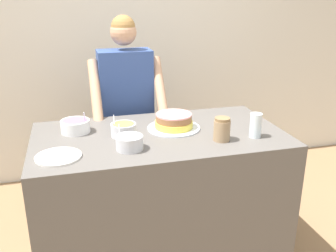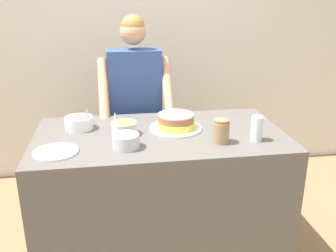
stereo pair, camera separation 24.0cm
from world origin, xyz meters
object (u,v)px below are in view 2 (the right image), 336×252
(person_baker, at_px, (135,101))
(stoneware_jar, at_px, (221,131))
(frosting_bowl_olive, at_px, (124,128))
(cake, at_px, (176,122))
(frosting_bowl_white, at_px, (126,140))
(frosting_bowl_purple, at_px, (79,122))
(ceramic_plate, at_px, (56,152))
(drinking_glass, at_px, (257,129))

(person_baker, xyz_separation_m, stoneware_jar, (0.46, -0.87, 0.03))
(person_baker, relative_size, frosting_bowl_olive, 10.31)
(cake, xyz_separation_m, frosting_bowl_white, (-0.35, -0.27, -0.00))
(frosting_bowl_purple, bearing_deg, frosting_bowl_olive, -27.22)
(frosting_bowl_olive, height_order, stoneware_jar, stoneware_jar)
(frosting_bowl_olive, bearing_deg, cake, 8.16)
(person_baker, distance_m, cake, 0.63)
(person_baker, height_order, frosting_bowl_purple, person_baker)
(person_baker, distance_m, ceramic_plate, 1.02)
(frosting_bowl_purple, bearing_deg, person_baker, 49.52)
(cake, relative_size, ceramic_plate, 1.39)
(frosting_bowl_olive, bearing_deg, frosting_bowl_white, -89.65)
(person_baker, distance_m, frosting_bowl_white, 0.87)
(frosting_bowl_white, xyz_separation_m, frosting_bowl_purple, (-0.30, 0.37, -0.00))
(cake, xyz_separation_m, frosting_bowl_olive, (-0.35, -0.05, -0.00))
(frosting_bowl_white, relative_size, ceramic_plate, 0.63)
(frosting_bowl_white, bearing_deg, person_baker, 82.29)
(person_baker, relative_size, frosting_bowl_white, 10.37)
(person_baker, bearing_deg, frosting_bowl_white, -97.71)
(person_baker, xyz_separation_m, drinking_glass, (0.69, -0.87, 0.04))
(person_baker, xyz_separation_m, ceramic_plate, (-0.52, -0.87, -0.04))
(drinking_glass, bearing_deg, person_baker, 128.45)
(drinking_glass, xyz_separation_m, stoneware_jar, (-0.23, 0.00, -0.01))
(frosting_bowl_olive, bearing_deg, frosting_bowl_purple, 152.78)
(frosting_bowl_white, relative_size, drinking_glass, 1.03)
(person_baker, height_order, stoneware_jar, person_baker)
(frosting_bowl_white, relative_size, frosting_bowl_purple, 0.86)
(cake, bearing_deg, stoneware_jar, -50.56)
(frosting_bowl_white, height_order, frosting_bowl_purple, frosting_bowl_white)
(frosting_bowl_olive, bearing_deg, stoneware_jar, -21.69)
(frosting_bowl_olive, xyz_separation_m, frosting_bowl_purple, (-0.30, 0.15, -0.00))
(frosting_bowl_purple, bearing_deg, frosting_bowl_white, -51.51)
(person_baker, bearing_deg, drinking_glass, -51.55)
(cake, distance_m, frosting_bowl_white, 0.44)
(frosting_bowl_olive, distance_m, frosting_bowl_purple, 0.33)
(drinking_glass, distance_m, stoneware_jar, 0.23)
(frosting_bowl_white, bearing_deg, stoneware_jar, -0.86)
(frosting_bowl_white, height_order, ceramic_plate, frosting_bowl_white)
(frosting_bowl_white, distance_m, stoneware_jar, 0.58)
(frosting_bowl_white, bearing_deg, cake, 38.03)
(ceramic_plate, height_order, stoneware_jar, stoneware_jar)
(frosting_bowl_purple, height_order, stoneware_jar, stoneware_jar)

